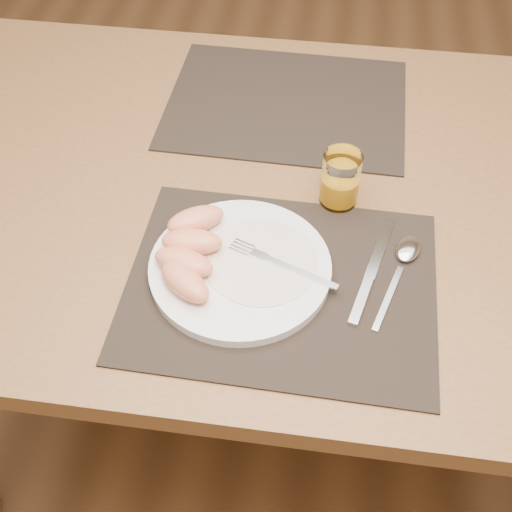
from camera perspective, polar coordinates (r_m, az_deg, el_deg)
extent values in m
plane|color=brown|center=(1.70, 1.71, -12.43)|extent=(5.00, 5.00, 0.00)
cube|color=brown|center=(1.11, 2.57, 5.74)|extent=(1.40, 0.90, 0.04)
cylinder|color=brown|center=(1.77, -17.01, 6.79)|extent=(0.06, 0.06, 0.71)
cube|color=black|center=(0.94, 2.24, -2.55)|extent=(0.46, 0.36, 0.00)
cube|color=black|center=(1.26, 2.71, 13.39)|extent=(0.46, 0.36, 0.00)
cylinder|color=white|center=(0.95, -1.42, -1.04)|extent=(0.27, 0.27, 0.02)
cylinder|color=white|center=(0.95, 0.46, -0.44)|extent=(0.17, 0.17, 0.00)
cube|color=silver|center=(0.93, 4.07, -1.50)|extent=(0.11, 0.05, 0.00)
cube|color=silver|center=(0.95, 0.30, 0.09)|extent=(0.03, 0.02, 0.00)
cube|color=silver|center=(0.96, -1.27, 0.74)|extent=(0.04, 0.03, 0.00)
cube|color=silver|center=(1.00, 10.97, 0.73)|extent=(0.05, 0.13, 0.00)
cube|color=silver|center=(0.93, 9.31, -3.92)|extent=(0.04, 0.09, 0.01)
cube|color=silver|center=(0.94, 11.65, -3.69)|extent=(0.05, 0.12, 0.00)
ellipsoid|color=silver|center=(1.00, 13.36, 0.63)|extent=(0.05, 0.06, 0.01)
cylinder|color=white|center=(1.03, 7.52, 6.81)|extent=(0.06, 0.06, 0.09)
cylinder|color=#FAA115|center=(1.05, 7.40, 5.95)|extent=(0.05, 0.05, 0.04)
ellipsoid|color=#E6855E|center=(0.90, -6.33, -2.32)|extent=(0.10, 0.09, 0.04)
ellipsoid|color=#E6855E|center=(0.93, -6.44, -0.54)|extent=(0.10, 0.06, 0.04)
ellipsoid|color=#E6855E|center=(0.95, -5.72, 1.27)|extent=(0.09, 0.05, 0.04)
ellipsoid|color=#E6855E|center=(0.98, -5.39, 3.23)|extent=(0.10, 0.08, 0.04)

